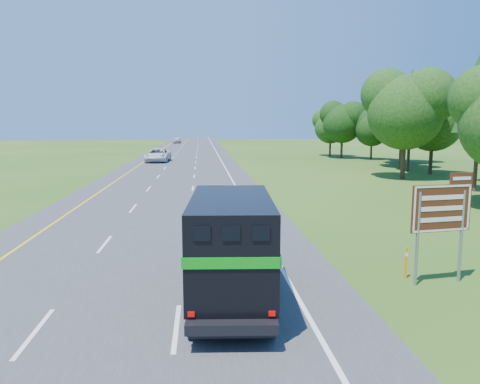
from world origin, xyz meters
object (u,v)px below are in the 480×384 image
(white_suv, at_px, (158,155))
(far_car, at_px, (177,140))
(horse_truck, at_px, (231,244))
(exit_sign, at_px, (442,213))

(white_suv, bearing_deg, far_car, 93.19)
(horse_truck, distance_m, far_car, 116.09)
(horse_truck, bearing_deg, white_suv, 101.02)
(white_suv, height_order, far_car, white_suv)
(white_suv, xyz_separation_m, far_car, (-0.44, 62.88, -0.08))
(horse_truck, height_order, white_suv, horse_truck)
(horse_truck, height_order, exit_sign, exit_sign)
(horse_truck, bearing_deg, far_car, 97.20)
(far_car, xyz_separation_m, exit_sign, (14.55, -114.94, 1.56))
(white_suv, xyz_separation_m, exit_sign, (14.10, -52.06, 1.48))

